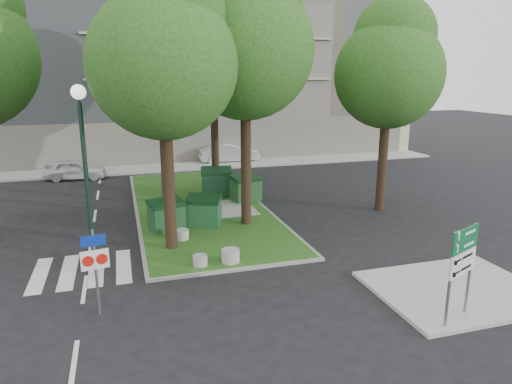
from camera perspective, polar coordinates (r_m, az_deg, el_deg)
name	(u,v)px	position (r m, az deg, el deg)	size (l,w,h in m)	color
ground	(225,272)	(15.76, -3.89, -9.90)	(120.00, 120.00, 0.00)	black
median_island	(199,206)	(23.23, -7.12, -1.75)	(6.00, 16.00, 0.12)	#2A4C15
median_kerb	(199,206)	(23.23, -7.12, -1.77)	(6.30, 16.30, 0.10)	gray
sidewalk_corner	(456,290)	(15.64, 23.75, -11.13)	(5.00, 4.00, 0.12)	#999993
building_sidewalk	(167,168)	(33.30, -11.06, 3.02)	(42.00, 3.00, 0.12)	#999993
zebra_crossing	(110,267)	(16.84, -17.77, -8.93)	(5.00, 3.00, 0.01)	silver
apartment_building	(153,56)	(40.18, -12.78, 16.23)	(41.00, 12.00, 16.00)	tan
tree_median_near_left	(165,50)	(16.70, -11.35, 17.02)	(5.20, 5.20, 10.53)	black
tree_median_near_right	(247,36)	(19.36, -1.14, 18.87)	(5.60, 5.60, 11.46)	black
tree_median_mid	(162,64)	(23.20, -11.69, 15.36)	(4.80, 4.80, 9.99)	black
tree_median_far	(214,41)	(26.71, -5.28, 18.30)	(5.80, 5.80, 11.93)	black
tree_street_right	(390,64)	(22.66, 16.45, 15.12)	(5.00, 5.00, 10.06)	black
dumpster_a	(167,215)	(19.63, -11.12, -2.84)	(1.64, 1.36, 1.31)	#0E3616
dumpster_b	(204,211)	(19.89, -6.56, -2.38)	(1.72, 1.48, 1.35)	#123E1C
dumpster_c	(217,182)	(24.78, -4.95, 1.24)	(1.82, 1.41, 1.54)	#0F331D
dumpster_d	(246,188)	(23.71, -1.28, 0.48)	(1.68, 1.36, 1.37)	#123A15
bollard_left	(200,260)	(15.96, -7.00, -8.48)	(0.50, 0.50, 0.36)	gray
bollard_right	(231,256)	(16.14, -3.21, -7.94)	(0.64, 0.64, 0.46)	#A1A19C
bollard_mid	(182,234)	(18.51, -9.25, -5.24)	(0.55, 0.55, 0.39)	#A2A39E
litter_bin	(243,188)	(25.10, -1.65, 0.53)	(0.39, 0.39, 0.69)	yellow
street_lamp	(84,154)	(16.56, -20.69, 4.49)	(0.49, 0.49, 6.19)	black
traffic_sign_pole	(95,261)	(13.23, -19.49, -8.12)	(0.74, 0.17, 2.49)	slate
directional_sign	(462,259)	(13.12, 24.35, -7.66)	(1.20, 0.55, 2.58)	slate
car_white	(75,169)	(31.32, -21.65, 2.64)	(1.52, 3.78, 1.29)	silver
car_silver	(228,153)	(34.92, -3.47, 4.93)	(1.59, 4.55, 1.50)	#ADB0B5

